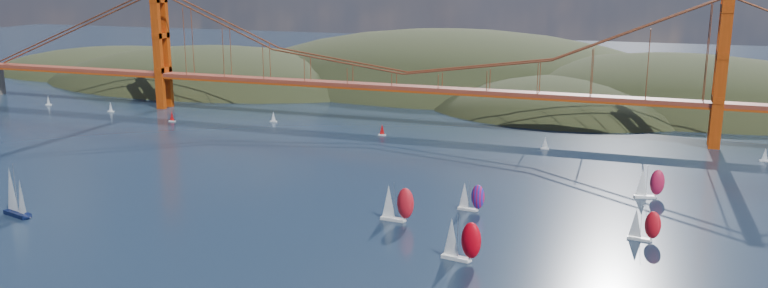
% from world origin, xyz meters
% --- Properties ---
extents(headlands, '(725.00, 225.00, 96.00)m').
position_xyz_m(headlands, '(44.95, 278.29, -12.46)').
color(headlands, black).
rests_on(headlands, ground).
extents(bridge, '(552.00, 12.00, 55.00)m').
position_xyz_m(bridge, '(-1.75, 180.00, 32.23)').
color(bridge, maroon).
rests_on(bridge, ground).
extents(sloop_navy, '(9.82, 6.61, 14.58)m').
position_xyz_m(sloop_navy, '(-60.54, 31.17, 6.44)').
color(sloop_navy, black).
rests_on(sloop_navy, ground).
extents(racer_0, '(9.25, 3.90, 10.53)m').
position_xyz_m(racer_0, '(36.46, 61.23, 4.97)').
color(racer_0, silver).
rests_on(racer_0, ground).
extents(racer_1, '(9.60, 4.97, 10.78)m').
position_xyz_m(racer_1, '(58.77, 40.32, 5.09)').
color(racer_1, white).
rests_on(racer_1, ground).
extents(racer_2, '(7.74, 3.56, 8.75)m').
position_xyz_m(racer_2, '(97.33, 67.68, 4.14)').
color(racer_2, silver).
rests_on(racer_2, ground).
extents(racer_3, '(8.53, 5.09, 9.56)m').
position_xyz_m(racer_3, '(98.13, 104.85, 4.52)').
color(racer_3, white).
rests_on(racer_3, ground).
extents(racer_rwb, '(7.59, 3.45, 8.59)m').
position_xyz_m(racer_rwb, '(52.66, 76.19, 4.06)').
color(racer_rwb, silver).
rests_on(racer_rwb, ground).
extents(distant_boat_0, '(3.00, 2.00, 4.70)m').
position_xyz_m(distant_boat_0, '(-177.01, 166.12, 2.41)').
color(distant_boat_0, silver).
rests_on(distant_boat_0, ground).
extents(distant_boat_1, '(3.00, 2.00, 4.70)m').
position_xyz_m(distant_boat_1, '(-136.86, 161.92, 2.41)').
color(distant_boat_1, silver).
rests_on(distant_boat_1, ground).
extents(distant_boat_2, '(3.00, 2.00, 4.70)m').
position_xyz_m(distant_boat_2, '(-96.84, 152.36, 2.41)').
color(distant_boat_2, silver).
rests_on(distant_boat_2, ground).
extents(distant_boat_3, '(3.00, 2.00, 4.70)m').
position_xyz_m(distant_boat_3, '(-55.15, 166.27, 2.41)').
color(distant_boat_3, silver).
rests_on(distant_boat_3, ground).
extents(distant_boat_4, '(3.00, 2.00, 4.70)m').
position_xyz_m(distant_boat_4, '(135.06, 162.26, 2.41)').
color(distant_boat_4, silver).
rests_on(distant_boat_4, ground).
extents(distant_boat_8, '(3.00, 2.00, 4.70)m').
position_xyz_m(distant_boat_8, '(61.84, 155.19, 2.41)').
color(distant_boat_8, silver).
rests_on(distant_boat_8, ground).
extents(distant_boat_9, '(3.00, 2.00, 4.70)m').
position_xyz_m(distant_boat_9, '(-2.14, 157.08, 2.41)').
color(distant_boat_9, silver).
rests_on(distant_boat_9, ground).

